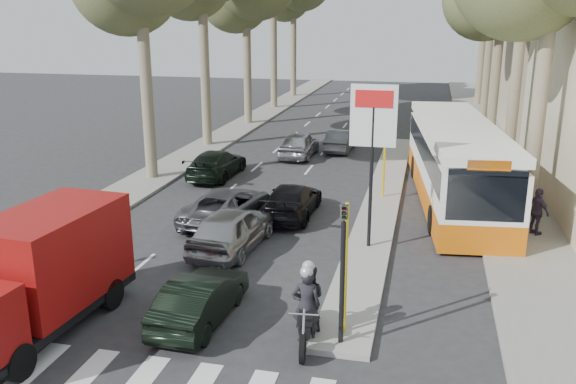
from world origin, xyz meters
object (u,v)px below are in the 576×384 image
(red_truck, at_px, (40,271))
(silver_hatchback, at_px, (232,229))
(motorcycle, at_px, (307,304))
(city_bus, at_px, (456,160))
(dark_hatchback, at_px, (200,299))

(red_truck, bearing_deg, silver_hatchback, 69.57)
(red_truck, height_order, motorcycle, red_truck)
(city_bus, bearing_deg, red_truck, -133.41)
(silver_hatchback, distance_m, dark_hatchback, 5.06)
(silver_hatchback, height_order, dark_hatchback, silver_hatchback)
(dark_hatchback, height_order, red_truck, red_truck)
(silver_hatchback, relative_size, red_truck, 0.77)
(silver_hatchback, xyz_separation_m, motorcycle, (3.65, -5.25, 0.17))
(motorcycle, bearing_deg, silver_hatchback, 118.70)
(silver_hatchback, xyz_separation_m, dark_hatchback, (0.78, -5.00, -0.12))
(silver_hatchback, xyz_separation_m, red_truck, (-2.91, -6.29, 0.83))
(silver_hatchback, height_order, motorcycle, motorcycle)
(red_truck, xyz_separation_m, motorcycle, (6.56, 1.04, -0.66))
(silver_hatchback, relative_size, city_bus, 0.34)
(dark_hatchback, relative_size, city_bus, 0.29)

